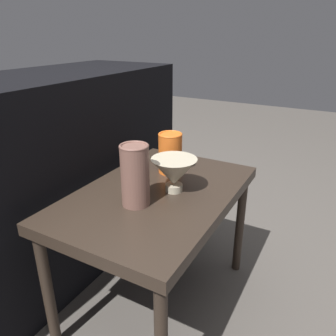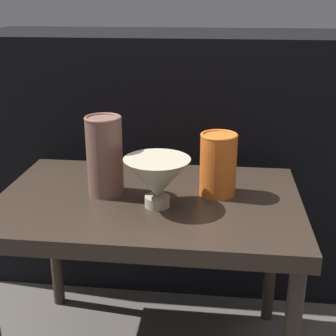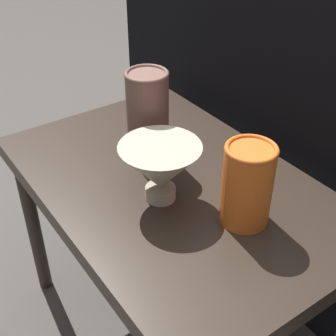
# 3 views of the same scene
# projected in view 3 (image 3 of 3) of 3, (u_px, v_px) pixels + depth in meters

# --- Properties ---
(ground_plane) EXTENTS (8.00, 8.00, 0.00)m
(ground_plane) POSITION_uv_depth(u_px,v_px,m) (172.00, 330.00, 1.24)
(ground_plane) COLOR #4C4742
(table) EXTENTS (0.75, 0.49, 0.49)m
(table) POSITION_uv_depth(u_px,v_px,m) (173.00, 202.00, 0.99)
(table) COLOR #2D231C
(table) RESTS_ON ground_plane
(bowl) EXTENTS (0.16, 0.16, 0.12)m
(bowl) POSITION_uv_depth(u_px,v_px,m) (160.00, 168.00, 0.88)
(bowl) COLOR #B2A88E
(bowl) RESTS_ON table
(vase_textured_left) EXTENTS (0.09, 0.09, 0.20)m
(vase_textured_left) POSITION_uv_depth(u_px,v_px,m) (148.00, 115.00, 0.98)
(vase_textured_left) COLOR brown
(vase_textured_left) RESTS_ON table
(vase_colorful_right) EXTENTS (0.09, 0.09, 0.16)m
(vase_colorful_right) POSITION_uv_depth(u_px,v_px,m) (247.00, 184.00, 0.82)
(vase_colorful_right) COLOR orange
(vase_colorful_right) RESTS_ON table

